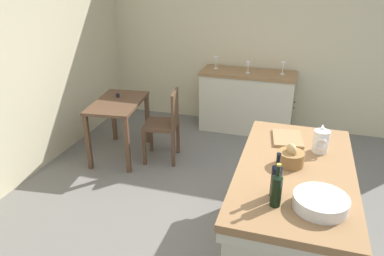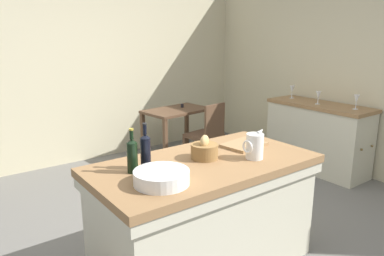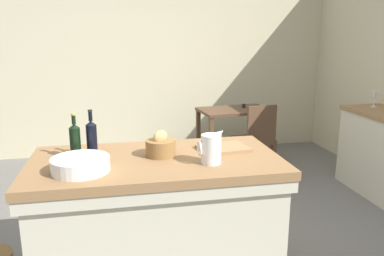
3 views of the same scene
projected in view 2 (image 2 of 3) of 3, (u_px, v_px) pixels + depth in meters
name	position (u px, v px, depth m)	size (l,w,h in m)	color
ground_plane	(197.00, 231.00, 3.42)	(6.76, 6.76, 0.00)	#66635E
wall_back	(84.00, 69.00, 5.12)	(5.32, 0.12, 2.60)	beige
wall_right	(363.00, 73.00, 4.60)	(0.12, 5.20, 2.60)	beige
island_table	(204.00, 210.00, 2.82)	(1.69, 0.88, 0.87)	olive
side_cabinet	(317.00, 137.00, 4.88)	(0.52, 1.37, 0.89)	olive
writing_desk	(177.00, 118.00, 5.20)	(0.96, 0.67, 0.79)	#513826
wooden_chair	(207.00, 134.00, 4.80)	(0.46, 0.46, 0.92)	#513826
pitcher	(255.00, 146.00, 2.75)	(0.17, 0.13, 0.23)	white
wash_bowl	(162.00, 177.00, 2.30)	(0.35, 0.35, 0.09)	white
bread_basket	(204.00, 150.00, 2.76)	(0.21, 0.21, 0.18)	olive
cutting_board	(244.00, 145.00, 3.08)	(0.35, 0.25, 0.02)	#99754C
wine_bottle_dark	(145.00, 151.00, 2.54)	(0.07, 0.07, 0.33)	black
wine_bottle_amber	(132.00, 155.00, 2.47)	(0.07, 0.07, 0.31)	black
wine_glass_far_left	(356.00, 99.00, 4.39)	(0.07, 0.07, 0.18)	white
wine_glass_left	(318.00, 95.00, 4.71)	(0.07, 0.07, 0.16)	white
wine_glass_middle	(292.00, 90.00, 5.14)	(0.07, 0.07, 0.17)	white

